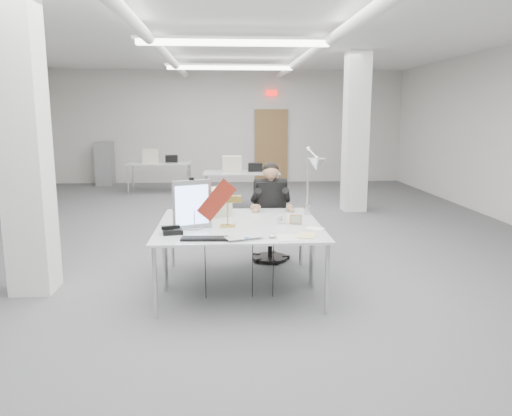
{
  "coord_description": "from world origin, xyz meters",
  "views": [
    {
      "loc": [
        -0.16,
        -7.53,
        1.97
      ],
      "look_at": [
        0.19,
        -2.0,
        0.92
      ],
      "focal_mm": 35.0,
      "sensor_mm": 36.0,
      "label": 1
    }
  ],
  "objects_px": {
    "desk_main": "(240,234)",
    "bankers_lamp": "(228,213)",
    "desk_phone": "(173,231)",
    "architect_lamp": "(311,180)",
    "seated_person": "(271,196)",
    "beige_monitor": "(213,202)",
    "office_chair": "(270,223)",
    "laptop": "(246,239)",
    "monitor": "(192,205)"
  },
  "relations": [
    {
      "from": "desk_main",
      "to": "bankers_lamp",
      "type": "relative_size",
      "value": 5.89
    },
    {
      "from": "desk_phone",
      "to": "architect_lamp",
      "type": "height_order",
      "value": "architect_lamp"
    },
    {
      "from": "seated_person",
      "to": "beige_monitor",
      "type": "xyz_separation_m",
      "value": [
        -0.75,
        -0.55,
        0.02
      ]
    },
    {
      "from": "office_chair",
      "to": "architect_lamp",
      "type": "height_order",
      "value": "architect_lamp"
    },
    {
      "from": "office_chair",
      "to": "architect_lamp",
      "type": "relative_size",
      "value": 1.13
    },
    {
      "from": "office_chair",
      "to": "laptop",
      "type": "height_order",
      "value": "office_chair"
    },
    {
      "from": "bankers_lamp",
      "to": "desk_phone",
      "type": "height_order",
      "value": "bankers_lamp"
    },
    {
      "from": "architect_lamp",
      "to": "beige_monitor",
      "type": "bearing_deg",
      "value": 176.83
    },
    {
      "from": "seated_person",
      "to": "monitor",
      "type": "xyz_separation_m",
      "value": [
        -0.96,
        -1.25,
        0.12
      ]
    },
    {
      "from": "desk_main",
      "to": "laptop",
      "type": "bearing_deg",
      "value": -81.45
    },
    {
      "from": "office_chair",
      "to": "laptop",
      "type": "relative_size",
      "value": 2.76
    },
    {
      "from": "seated_person",
      "to": "monitor",
      "type": "distance_m",
      "value": 1.57
    },
    {
      "from": "laptop",
      "to": "office_chair",
      "type": "bearing_deg",
      "value": 56.92
    },
    {
      "from": "seated_person",
      "to": "desk_phone",
      "type": "relative_size",
      "value": 4.61
    },
    {
      "from": "office_chair",
      "to": "bankers_lamp",
      "type": "distance_m",
      "value": 1.4
    },
    {
      "from": "bankers_lamp",
      "to": "architect_lamp",
      "type": "distance_m",
      "value": 1.09
    },
    {
      "from": "seated_person",
      "to": "laptop",
      "type": "height_order",
      "value": "seated_person"
    },
    {
      "from": "seated_person",
      "to": "laptop",
      "type": "relative_size",
      "value": 2.41
    },
    {
      "from": "desk_phone",
      "to": "architect_lamp",
      "type": "bearing_deg",
      "value": 11.72
    },
    {
      "from": "office_chair",
      "to": "monitor",
      "type": "xyz_separation_m",
      "value": [
        -0.96,
        -1.3,
        0.5
      ]
    },
    {
      "from": "desk_main",
      "to": "architect_lamp",
      "type": "height_order",
      "value": "architect_lamp"
    },
    {
      "from": "office_chair",
      "to": "laptop",
      "type": "distance_m",
      "value": 1.91
    },
    {
      "from": "laptop",
      "to": "bankers_lamp",
      "type": "relative_size",
      "value": 1.24
    },
    {
      "from": "laptop",
      "to": "architect_lamp",
      "type": "height_order",
      "value": "architect_lamp"
    },
    {
      "from": "laptop",
      "to": "desk_phone",
      "type": "relative_size",
      "value": 1.91
    },
    {
      "from": "desk_main",
      "to": "bankers_lamp",
      "type": "distance_m",
      "value": 0.37
    },
    {
      "from": "desk_main",
      "to": "seated_person",
      "type": "height_order",
      "value": "seated_person"
    },
    {
      "from": "office_chair",
      "to": "seated_person",
      "type": "xyz_separation_m",
      "value": [
        0.0,
        -0.05,
        0.38
      ]
    },
    {
      "from": "beige_monitor",
      "to": "monitor",
      "type": "bearing_deg",
      "value": -130.75
    },
    {
      "from": "bankers_lamp",
      "to": "architect_lamp",
      "type": "xyz_separation_m",
      "value": [
        0.98,
        0.37,
        0.31
      ]
    },
    {
      "from": "desk_phone",
      "to": "desk_main",
      "type": "bearing_deg",
      "value": -12.22
    },
    {
      "from": "seated_person",
      "to": "desk_phone",
      "type": "distance_m",
      "value": 1.86
    },
    {
      "from": "laptop",
      "to": "desk_main",
      "type": "bearing_deg",
      "value": 77.73
    },
    {
      "from": "desk_main",
      "to": "architect_lamp",
      "type": "relative_size",
      "value": 1.95
    },
    {
      "from": "seated_person",
      "to": "laptop",
      "type": "xyz_separation_m",
      "value": [
        -0.4,
        -1.8,
        -0.13
      ]
    },
    {
      "from": "seated_person",
      "to": "office_chair",
      "type": "bearing_deg",
      "value": 82.98
    },
    {
      "from": "monitor",
      "to": "desk_main",
      "type": "bearing_deg",
      "value": -47.83
    },
    {
      "from": "office_chair",
      "to": "bankers_lamp",
      "type": "bearing_deg",
      "value": -122.45
    },
    {
      "from": "office_chair",
      "to": "bankers_lamp",
      "type": "height_order",
      "value": "bankers_lamp"
    },
    {
      "from": "beige_monitor",
      "to": "office_chair",
      "type": "bearing_deg",
      "value": 14.83
    },
    {
      "from": "desk_main",
      "to": "bankers_lamp",
      "type": "bearing_deg",
      "value": 112.97
    },
    {
      "from": "desk_main",
      "to": "desk_phone",
      "type": "relative_size",
      "value": 9.11
    },
    {
      "from": "office_chair",
      "to": "monitor",
      "type": "bearing_deg",
      "value": -133.43
    },
    {
      "from": "desk_main",
      "to": "office_chair",
      "type": "distance_m",
      "value": 1.6
    },
    {
      "from": "laptop",
      "to": "beige_monitor",
      "type": "bearing_deg",
      "value": 84.57
    },
    {
      "from": "desk_main",
      "to": "office_chair",
      "type": "relative_size",
      "value": 1.73
    },
    {
      "from": "seated_person",
      "to": "laptop",
      "type": "distance_m",
      "value": 1.85
    },
    {
      "from": "desk_main",
      "to": "monitor",
      "type": "height_order",
      "value": "monitor"
    },
    {
      "from": "laptop",
      "to": "desk_phone",
      "type": "xyz_separation_m",
      "value": [
        -0.75,
        0.34,
        0.01
      ]
    },
    {
      "from": "desk_main",
      "to": "monitor",
      "type": "distance_m",
      "value": 0.62
    }
  ]
}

